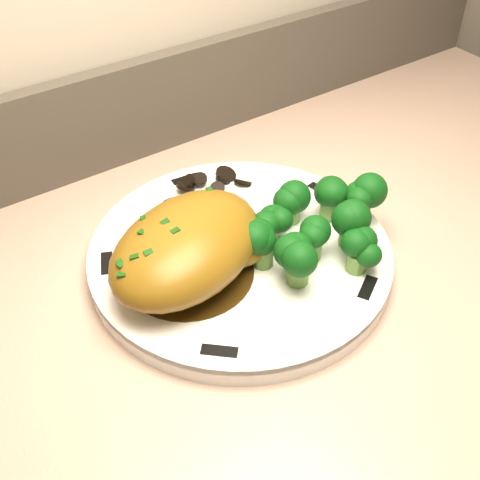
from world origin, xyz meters
TOP-DOWN VIEW (x-y plane):
  - plate at (0.59, 1.76)m, footprint 0.38×0.38m
  - rim_accent_0 at (0.61, 1.88)m, footprint 0.03×0.01m
  - rim_accent_1 at (0.48, 1.81)m, footprint 0.02×0.03m
  - rim_accent_2 at (0.51, 1.66)m, footprint 0.03×0.03m
  - rim_accent_3 at (0.66, 1.64)m, footprint 0.03×0.02m
  - rim_accent_4 at (0.72, 1.78)m, footprint 0.02×0.03m
  - gravy_pool at (0.53, 1.75)m, footprint 0.12×0.12m
  - chicken_breast at (0.54, 1.75)m, footprint 0.20×0.17m
  - mushroom_pile at (0.61, 1.83)m, footprint 0.09×0.07m
  - broccoli_florets at (0.65, 1.72)m, footprint 0.15×0.12m

SIDE VIEW (x-z plane):
  - plate at x=0.59m, z-range 0.92..0.94m
  - rim_accent_0 at x=0.61m, z-range 0.94..0.94m
  - rim_accent_1 at x=0.48m, z-range 0.94..0.94m
  - rim_accent_2 at x=0.51m, z-range 0.94..0.94m
  - rim_accent_3 at x=0.66m, z-range 0.94..0.94m
  - rim_accent_4 at x=0.72m, z-range 0.94..0.94m
  - gravy_pool at x=0.53m, z-range 0.94..0.94m
  - mushroom_pile at x=0.61m, z-range 0.93..0.96m
  - broccoli_florets at x=0.65m, z-range 0.94..0.99m
  - chicken_breast at x=0.54m, z-range 0.94..1.00m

